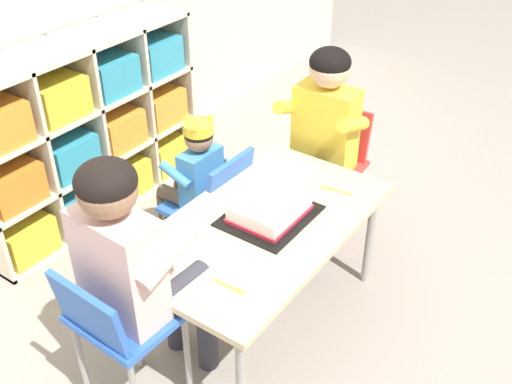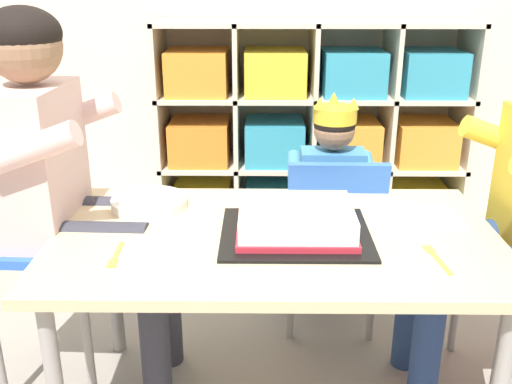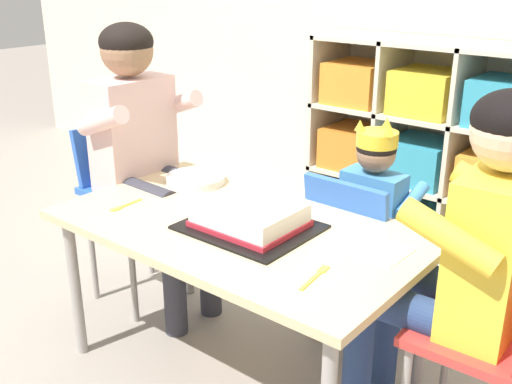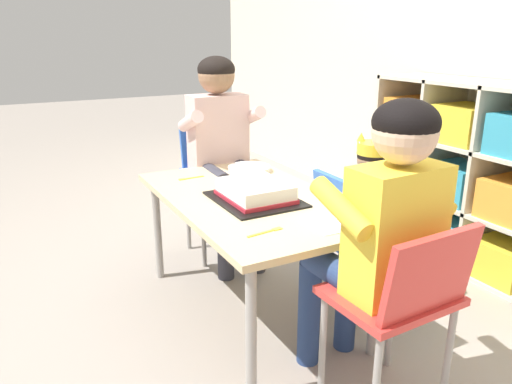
# 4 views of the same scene
# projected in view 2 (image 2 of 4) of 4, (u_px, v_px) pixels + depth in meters

# --- Properties ---
(storage_cubby_shelf) EXTENTS (1.40, 0.36, 0.97)m
(storage_cubby_shelf) POSITION_uv_depth(u_px,v_px,m) (311.00, 136.00, 2.71)
(storage_cubby_shelf) COLOR beige
(storage_cubby_shelf) RESTS_ON ground
(activity_table) EXTENTS (1.13, 0.65, 0.55)m
(activity_table) POSITION_uv_depth(u_px,v_px,m) (275.00, 251.00, 1.50)
(activity_table) COLOR #D1B789
(activity_table) RESTS_ON ground
(classroom_chair_blue) EXTENTS (0.34, 0.37, 0.64)m
(classroom_chair_blue) POSITION_uv_depth(u_px,v_px,m) (332.00, 231.00, 1.92)
(classroom_chair_blue) COLOR blue
(classroom_chair_blue) RESTS_ON ground
(child_with_crown) EXTENTS (0.30, 0.31, 0.80)m
(child_with_crown) POSITION_uv_depth(u_px,v_px,m) (330.00, 183.00, 1.98)
(child_with_crown) COLOR #3D7FBC
(child_with_crown) RESTS_ON ground
(classroom_chair_adult_side) EXTENTS (0.35, 0.36, 0.71)m
(classroom_chair_adult_side) POSITION_uv_depth(u_px,v_px,m) (35.00, 239.00, 1.64)
(classroom_chair_adult_side) COLOR blue
(classroom_chair_adult_side) RESTS_ON ground
(adult_helper_seated) EXTENTS (0.44, 0.41, 1.10)m
(adult_helper_seated) POSITION_uv_depth(u_px,v_px,m) (64.00, 164.00, 1.55)
(adult_helper_seated) COLOR beige
(adult_helper_seated) RESTS_ON ground
(birthday_cake_on_tray) EXTENTS (0.38, 0.32, 0.08)m
(birthday_cake_on_tray) POSITION_uv_depth(u_px,v_px,m) (296.00, 223.00, 1.46)
(birthday_cake_on_tray) COLOR black
(birthday_cake_on_tray) RESTS_ON activity_table
(paper_plate_stack) EXTENTS (0.21, 0.21, 0.03)m
(paper_plate_stack) POSITION_uv_depth(u_px,v_px,m) (149.00, 202.00, 1.64)
(paper_plate_stack) COLOR white
(paper_plate_stack) RESTS_ON activity_table
(paper_napkin_square) EXTENTS (0.16, 0.16, 0.00)m
(paper_napkin_square) POSITION_uv_depth(u_px,v_px,m) (432.00, 218.00, 1.57)
(paper_napkin_square) COLOR white
(paper_napkin_square) RESTS_ON activity_table
(fork_near_child_seat) EXTENTS (0.02, 0.13, 0.00)m
(fork_near_child_seat) POSITION_uv_depth(u_px,v_px,m) (116.00, 256.00, 1.36)
(fork_near_child_seat) COLOR yellow
(fork_near_child_seat) RESTS_ON activity_table
(fork_by_napkin) EXTENTS (0.03, 0.14, 0.00)m
(fork_by_napkin) POSITION_uv_depth(u_px,v_px,m) (436.00, 258.00, 1.35)
(fork_by_napkin) COLOR yellow
(fork_by_napkin) RESTS_ON activity_table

